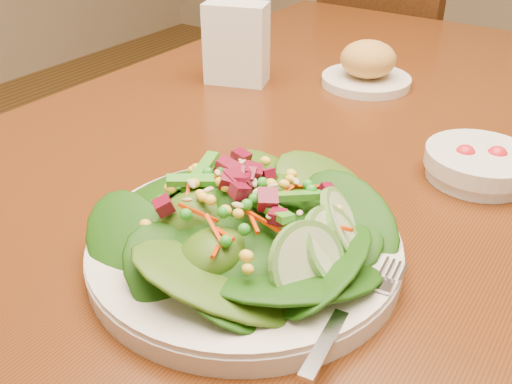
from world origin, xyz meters
TOP-DOWN VIEW (x-y plane):
  - dining_table at (0.00, 0.00)m, footprint 0.90×1.40m
  - chair_far at (-0.26, 0.94)m, footprint 0.53×0.53m
  - salad_plate at (0.08, -0.33)m, footprint 0.31×0.31m
  - bread_plate at (-0.03, 0.19)m, footprint 0.15×0.15m
  - tomato_bowl at (0.22, -0.03)m, footprint 0.13×0.13m
  - napkin_holder at (-0.23, 0.08)m, footprint 0.12×0.09m

SIDE VIEW (x-z plane):
  - chair_far at x=-0.26m, z-range 0.03..0.96m
  - dining_table at x=0.00m, z-range 0.27..1.02m
  - tomato_bowl at x=0.22m, z-range 0.75..0.79m
  - bread_plate at x=-0.03m, z-range 0.74..0.82m
  - salad_plate at x=0.08m, z-range 0.74..0.83m
  - napkin_holder at x=-0.23m, z-range 0.75..0.89m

